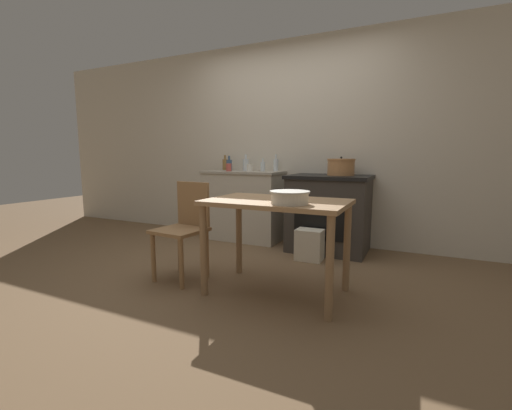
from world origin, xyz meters
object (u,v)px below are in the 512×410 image
Objects in this scene: cup_center_right at (229,167)px; flour_sack at (309,245)px; bottle_mid_left at (225,164)px; bottle_center at (263,166)px; work_table at (277,214)px; cup_mid_right at (250,168)px; bottle_center_left at (276,165)px; bottle_left at (246,165)px; bottle_far_left at (229,165)px; mixing_bowl_large at (290,197)px; chair at (185,226)px; stock_pot at (341,167)px; stove at (329,213)px.

flour_sack is at bearing -18.29° from cup_center_right.
bottle_mid_left reaches higher than cup_center_right.
bottle_mid_left is 1.24× the size of bottle_center.
bottle_center is (-0.83, 1.55, 0.33)m from work_table.
bottle_mid_left reaches higher than cup_mid_right.
bottle_center_left is 0.35m from cup_mid_right.
flour_sack is 1.61× the size of bottle_mid_left.
bottle_left is at bearing -167.06° from bottle_center_left.
bottle_left is at bearing -3.00° from bottle_far_left.
cup_mid_right reaches higher than mixing_bowl_large.
bottle_mid_left reaches higher than bottle_far_left.
bottle_center_left is (0.39, 0.09, 0.00)m from bottle_left.
chair is at bearing -96.45° from bottle_center_left.
bottle_center_left reaches higher than mixing_bowl_large.
cup_center_right is 0.27m from cup_mid_right.
chair is 1.54m from cup_mid_right.
bottle_mid_left is at bearing 172.40° from stock_pot.
stove is 5.53× the size of bottle_center.
chair is 1.76m from bottle_center_left.
bottle_center_left is 1.31× the size of bottle_center.
work_table is (-0.07, -1.42, 0.20)m from stove.
bottle_left reaches higher than work_table.
bottle_left is (-1.25, 1.72, 0.18)m from mixing_bowl_large.
bottle_center is at bearing 93.57° from chair.
mixing_bowl_large is (1.05, -0.14, 0.34)m from chair.
bottle_center is (0.25, -0.01, -0.02)m from bottle_left.
cup_mid_right is (-0.95, 0.48, 0.79)m from flour_sack.
work_table is 2.26m from bottle_mid_left.
bottle_far_left reaches higher than work_table.
cup_center_right is at bearing 161.71° from flour_sack.
work_table is 5.57× the size of bottle_far_left.
chair is 9.57× the size of cup_mid_right.
bottle_mid_left reaches higher than stove.
stove is at bearing -7.89° from bottle_center.
cup_mid_right is at bearing 153.40° from flour_sack.
work_table is 5.05× the size of bottle_center_left.
stock_pot reaches higher than flour_sack.
bottle_center is at bearing 172.11° from stove.
stove is 1.05m from bottle_center.
bottle_left is at bearing 175.62° from stock_pot.
bottle_center reaches higher than work_table.
bottle_center_left reaches higher than stove.
stock_pot is 1.51× the size of bottle_mid_left.
cup_center_right is (-1.23, 1.36, 0.31)m from work_table.
cup_center_right is at bearing -52.39° from bottle_mid_left.
flour_sack is at bearing -45.35° from bottle_center_left.
chair is (-0.88, -0.03, -0.17)m from work_table.
cup_mid_right is (0.12, -0.12, -0.04)m from bottle_left.
work_table is 0.90m from chair.
bottle_left is 0.17m from cup_mid_right.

